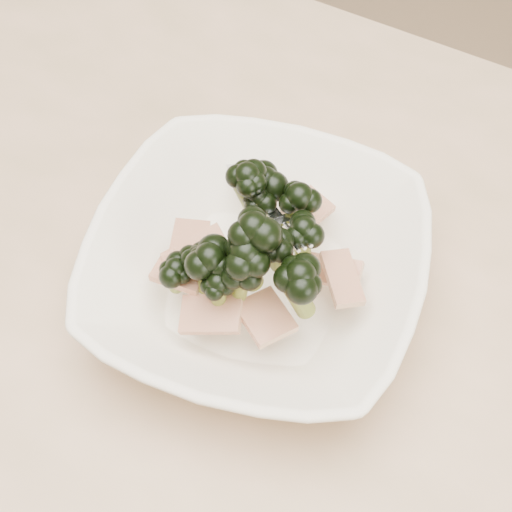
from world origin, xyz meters
name	(u,v)px	position (x,y,z in m)	size (l,w,h in m)	color
ground	(211,504)	(0.00, 0.00, 0.00)	(4.00, 4.00, 0.00)	tan
dining_table	(176,334)	(0.00, 0.00, 0.65)	(1.20, 0.80, 0.75)	tan
broccoli_dish	(256,264)	(0.07, 0.03, 0.79)	(0.32, 0.32, 0.12)	#F4E7CE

